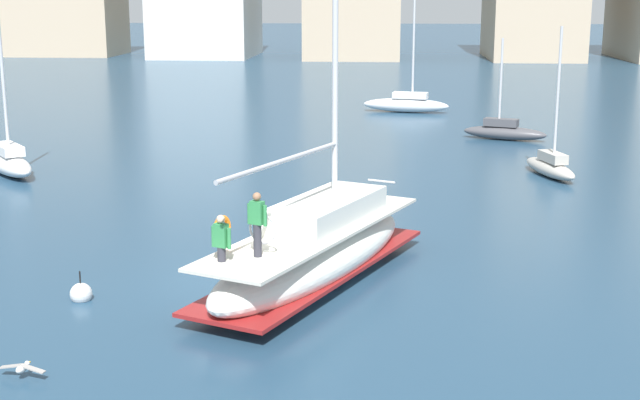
{
  "coord_description": "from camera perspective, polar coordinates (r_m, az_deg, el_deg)",
  "views": [
    {
      "loc": [
        3.87,
        -22.51,
        7.65
      ],
      "look_at": [
        1.99,
        2.35,
        1.8
      ],
      "focal_mm": 49.94,
      "sensor_mm": 36.0,
      "label": 1
    }
  ],
  "objects": [
    {
      "name": "moored_catamaran",
      "position": [
        40.61,
        -19.41,
        2.41
      ],
      "size": [
        4.49,
        5.14,
        6.83
      ],
      "color": "white",
      "rests_on": "ground"
    },
    {
      "name": "moored_cutter_left",
      "position": [
        48.13,
        11.72,
        4.36
      ],
      "size": [
        4.49,
        2.52,
        5.31
      ],
      "color": "#4C4C51",
      "rests_on": "ground"
    },
    {
      "name": "ground_plane",
      "position": [
        24.09,
        -5.18,
        -5.37
      ],
      "size": [
        400.0,
        400.0,
        0.0
      ],
      "primitive_type": "plane",
      "color": "navy"
    },
    {
      "name": "moored_sloop_near",
      "position": [
        38.94,
        14.55,
        2.16
      ],
      "size": [
        2.07,
        4.18,
        6.29
      ],
      "color": "#B7B2A8",
      "rests_on": "ground"
    },
    {
      "name": "moored_sloop_far",
      "position": [
        58.29,
        5.55,
        6.19
      ],
      "size": [
        5.75,
        2.4,
        7.62
      ],
      "color": "silver",
      "rests_on": "ground"
    },
    {
      "name": "seagull",
      "position": [
        19.29,
        -18.53,
        -10.16
      ],
      "size": [
        1.01,
        0.48,
        0.17
      ],
      "color": "silver",
      "rests_on": "ground"
    },
    {
      "name": "mooring_buoy",
      "position": [
        23.51,
        -15.06,
        -5.82
      ],
      "size": [
        0.56,
        0.56,
        0.88
      ],
      "color": "silver",
      "rests_on": "ground"
    },
    {
      "name": "main_sailboat",
      "position": [
        23.97,
        -0.28,
        -3.12
      ],
      "size": [
        6.01,
        9.77,
        13.28
      ],
      "color": "white",
      "rests_on": "ground"
    }
  ]
}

